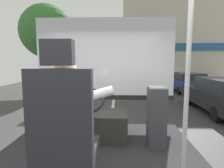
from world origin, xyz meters
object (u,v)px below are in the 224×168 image
at_px(driver_seat, 65,139).
at_px(handrail_pole, 187,84).
at_px(parked_car_blue, 186,82).
at_px(bus_driver, 69,115).
at_px(steering_console, 91,124).
at_px(fare_box, 156,117).
at_px(parked_car_silver, 166,74).

xyz_separation_m(driver_seat, handrail_pole, (1.07, 0.37, 0.40)).
bearing_deg(parked_car_blue, bus_driver, -114.41).
distance_m(bus_driver, parked_car_blue, 11.66).
bearing_deg(bus_driver, steering_console, 90.00).
distance_m(handrail_pole, fare_box, 0.93).
distance_m(parked_car_blue, parked_car_silver, 5.53).
height_order(bus_driver, parked_car_blue, bus_driver).
bearing_deg(fare_box, bus_driver, -134.09).
bearing_deg(parked_car_silver, parked_car_blue, -90.56).
distance_m(driver_seat, handrail_pole, 1.20).
bearing_deg(steering_console, parked_car_silver, 71.97).
bearing_deg(parked_car_silver, driver_seat, -106.65).
xyz_separation_m(driver_seat, fare_box, (0.95, 1.11, -0.15)).
distance_m(driver_seat, fare_box, 1.46).
bearing_deg(steering_console, handrail_pole, -41.52).
bearing_deg(steering_console, bus_driver, -90.00).
xyz_separation_m(bus_driver, parked_car_blue, (4.81, 10.59, -0.85)).
relative_size(steering_console, fare_box, 1.32).
height_order(fare_box, parked_car_silver, fare_box).
xyz_separation_m(fare_box, parked_car_silver, (3.91, 15.14, -0.43)).
distance_m(bus_driver, steering_console, 1.29).
distance_m(driver_seat, parked_car_silver, 16.97).
bearing_deg(bus_driver, driver_seat, -90.00).
height_order(driver_seat, steering_console, driver_seat).
height_order(bus_driver, parked_car_silver, bus_driver).
height_order(driver_seat, parked_car_blue, driver_seat).
height_order(bus_driver, steering_console, bus_driver).
bearing_deg(handrail_pole, fare_box, 99.55).
bearing_deg(bus_driver, parked_car_blue, 65.59).
bearing_deg(driver_seat, bus_driver, 90.00).
height_order(parked_car_blue, parked_car_silver, parked_car_silver).
height_order(steering_console, handrail_pole, handrail_pole).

